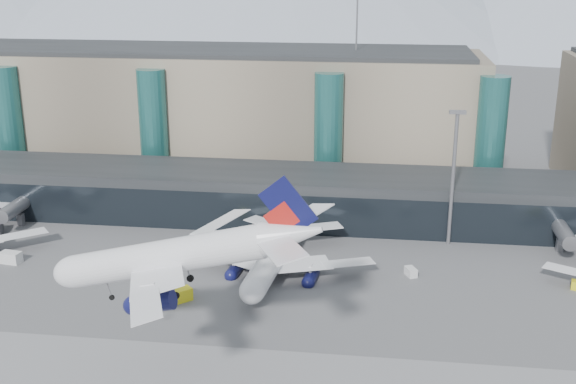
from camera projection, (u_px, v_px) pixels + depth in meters
The scene contains 11 objects.
ground at pixel (245, 368), 94.86m from camera, with size 900.00×900.00×0.00m, color #515154.
concourse at pixel (297, 196), 147.79m from camera, with size 170.00×27.00×10.00m.
terminal_main at pixel (212, 112), 178.12m from camera, with size 130.00×30.00×31.00m.
teal_towers at pixel (240, 133), 162.23m from camera, with size 116.40×19.40×46.00m.
lightmast_mid at pixel (453, 171), 131.97m from camera, with size 3.00×1.20×25.60m.
hero_jet at pixel (191, 246), 87.19m from camera, with size 36.82×37.32×12.06m.
jet_parked_mid at pixel (277, 245), 124.18m from camera, with size 35.61×35.18×11.51m.
veh_a at pixel (11, 257), 127.57m from camera, with size 3.60×2.02×2.02m, color silver.
veh_b at pixel (224, 246), 133.59m from camera, with size 2.49×1.53×1.44m, color gold.
veh_g at pixel (411, 272), 122.44m from camera, with size 2.46×1.44×1.44m, color silver.
veh_h at pixel (180, 295), 113.24m from camera, with size 3.70×1.94×2.04m, color gold.
Camera 1 is at (16.50, -81.66, 51.28)m, focal length 45.00 mm.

